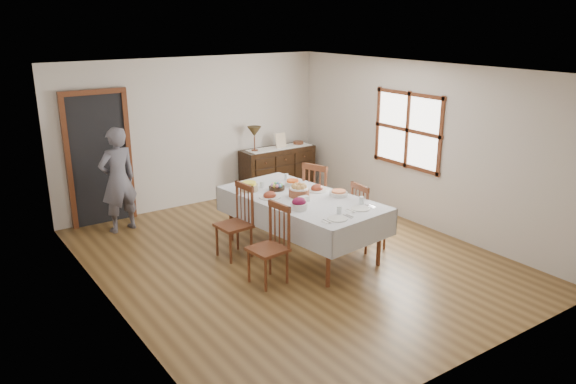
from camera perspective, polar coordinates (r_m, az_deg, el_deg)
ground at (r=7.94m, az=0.41°, el=-6.74°), size 6.00×6.00×0.00m
room_shell at (r=7.68m, az=-2.27°, el=5.33°), size 5.02×6.02×2.65m
dining_table at (r=7.88m, az=1.36°, el=-1.18°), size 1.50×2.54×0.83m
chair_left_near at (r=7.08m, az=-1.74°, el=-5.27°), size 0.47×0.47×1.02m
chair_left_far at (r=7.87m, az=-5.22°, el=-2.90°), size 0.46×0.46×1.04m
chair_right_near at (r=8.16m, az=7.95°, el=-2.42°), size 0.45×0.45×0.99m
chair_right_far at (r=8.73m, az=3.23°, el=-0.51°), size 0.59×0.59×1.12m
sideboard at (r=10.75m, az=-1.06°, el=2.25°), size 1.45×0.53×0.87m
person at (r=9.06m, az=-16.91°, el=1.52°), size 0.61×0.45×1.77m
bread_basket at (r=7.86m, az=1.13°, el=0.14°), size 0.29×0.29×0.18m
egg_basket at (r=8.17m, az=-1.15°, el=0.50°), size 0.23×0.23×0.10m
ham_platter_a at (r=7.82m, az=-1.87°, el=-0.38°), size 0.30×0.30×0.11m
ham_platter_b at (r=8.14m, az=2.96°, el=0.34°), size 0.31×0.31×0.11m
beet_bowl at (r=7.33m, az=1.13°, el=-1.24°), size 0.23×0.23×0.16m
carrot_bowl at (r=8.38m, az=0.47°, el=0.93°), size 0.23×0.23×0.09m
pineapple_bowl at (r=8.14m, az=-3.96°, el=0.55°), size 0.26×0.26×0.13m
casserole_dish at (r=7.93m, az=5.16°, el=-0.14°), size 0.26×0.26×0.08m
butter_dish at (r=7.66m, az=1.62°, el=-0.70°), size 0.15×0.11×0.07m
setting_left at (r=7.09m, az=5.07°, el=-2.42°), size 0.43×0.31×0.10m
setting_right at (r=7.49m, az=7.37°, el=-1.40°), size 0.43×0.31×0.10m
glass_far_a at (r=8.28m, az=-2.68°, el=0.75°), size 0.06×0.06×0.09m
glass_far_b at (r=8.66m, az=-0.18°, el=1.54°), size 0.06×0.06×0.10m
runner at (r=10.64m, az=-0.87°, el=4.53°), size 1.30×0.35×0.01m
table_lamp at (r=10.32m, az=-3.44°, el=6.08°), size 0.26×0.26×0.46m
picture_frame at (r=10.62m, az=-0.74°, el=5.26°), size 0.22×0.08×0.28m
deco_bowl at (r=10.93m, az=1.06°, el=5.01°), size 0.20×0.20×0.06m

